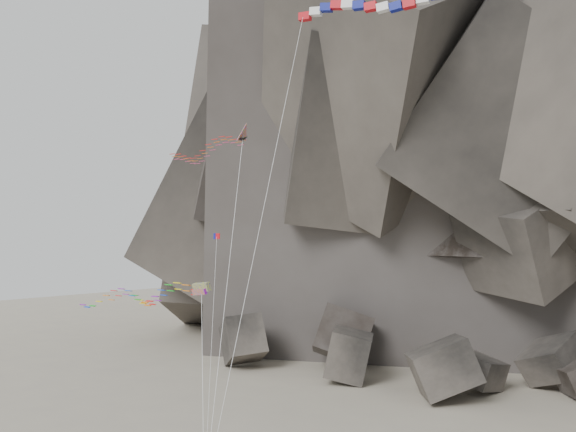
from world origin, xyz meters
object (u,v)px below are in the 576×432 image
Objects in this scene: delta_kite at (202,151)px; parafoil_kite at (133,295)px; banner_kite at (378,5)px; pennant_kite at (215,270)px.

delta_kite is 12.49m from parafoil_kite.
banner_kite reaches higher than parafoil_kite.
delta_kite is 1.05× the size of parafoil_kite.
parafoil_kite is 1.44× the size of pennant_kite.
delta_kite is 8.80m from pennant_kite.
pennant_kite reaches higher than parafoil_kite.
banner_kite is at bearing 7.55° from delta_kite.
delta_kite is 1.51× the size of pennant_kite.
banner_kite is 2.09× the size of pennant_kite.
banner_kite is (11.76, 4.53, 9.19)m from delta_kite.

